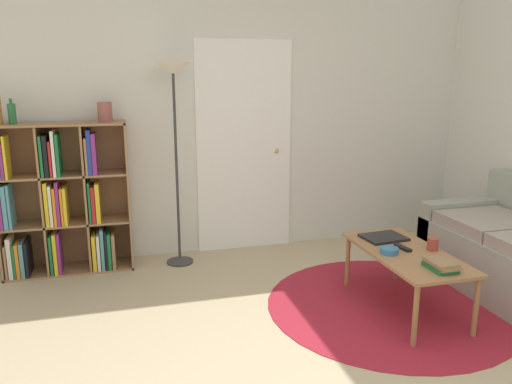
{
  "coord_description": "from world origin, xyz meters",
  "views": [
    {
      "loc": [
        -1.14,
        -1.93,
        1.69
      ],
      "look_at": [
        -0.21,
        1.48,
        0.85
      ],
      "focal_mm": 35.0,
      "sensor_mm": 36.0,
      "label": 1
    }
  ],
  "objects": [
    {
      "name": "floor_lamp",
      "position": [
        -0.68,
        2.42,
        1.54
      ],
      "size": [
        0.32,
        0.32,
        1.78
      ],
      "color": "#333333",
      "rests_on": "ground_plane"
    },
    {
      "name": "bottle_middle",
      "position": [
        -1.97,
        2.48,
        1.38
      ],
      "size": [
        0.06,
        0.06,
        0.2
      ],
      "color": "#236633",
      "rests_on": "bookshelf"
    },
    {
      "name": "rug",
      "position": [
        0.72,
        1.12,
        0.0
      ],
      "size": [
        1.82,
        1.82,
        0.01
      ],
      "color": "maroon",
      "rests_on": "ground_plane"
    },
    {
      "name": "bowl",
      "position": [
        0.66,
        1.06,
        0.46
      ],
      "size": [
        0.13,
        0.13,
        0.04
      ],
      "color": "teal",
      "rests_on": "coffee_table"
    },
    {
      "name": "wall_back",
      "position": [
        -0.0,
        2.71,
        1.29
      ],
      "size": [
        7.52,
        0.11,
        2.6
      ],
      "color": "silver",
      "rests_on": "ground_plane"
    },
    {
      "name": "remote",
      "position": [
        0.8,
        1.12,
        0.45
      ],
      "size": [
        0.07,
        0.16,
        0.02
      ],
      "color": "black",
      "rests_on": "coffee_table"
    },
    {
      "name": "bookshelf",
      "position": [
        -1.66,
        2.5,
        0.61
      ],
      "size": [
        1.06,
        0.34,
        1.29
      ],
      "color": "#936B47",
      "rests_on": "ground_plane"
    },
    {
      "name": "vase_on_shelf",
      "position": [
        -1.25,
        2.5,
        1.38
      ],
      "size": [
        0.12,
        0.12,
        0.17
      ],
      "color": "#934C47",
      "rests_on": "bookshelf"
    },
    {
      "name": "coffee_table",
      "position": [
        0.8,
        1.06,
        0.4
      ],
      "size": [
        0.53,
        1.05,
        0.44
      ],
      "color": "#996B42",
      "rests_on": "ground_plane"
    },
    {
      "name": "cup",
      "position": [
        1.0,
        1.04,
        0.49
      ],
      "size": [
        0.08,
        0.08,
        0.09
      ],
      "color": "#A33D33",
      "rests_on": "coffee_table"
    },
    {
      "name": "book_stack_on_table",
      "position": [
        0.83,
        0.7,
        0.47
      ],
      "size": [
        0.16,
        0.22,
        0.06
      ],
      "color": "#196B38",
      "rests_on": "coffee_table"
    },
    {
      "name": "laptop",
      "position": [
        0.79,
        1.37,
        0.45
      ],
      "size": [
        0.34,
        0.28,
        0.02
      ],
      "color": "black",
      "rests_on": "coffee_table"
    }
  ]
}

